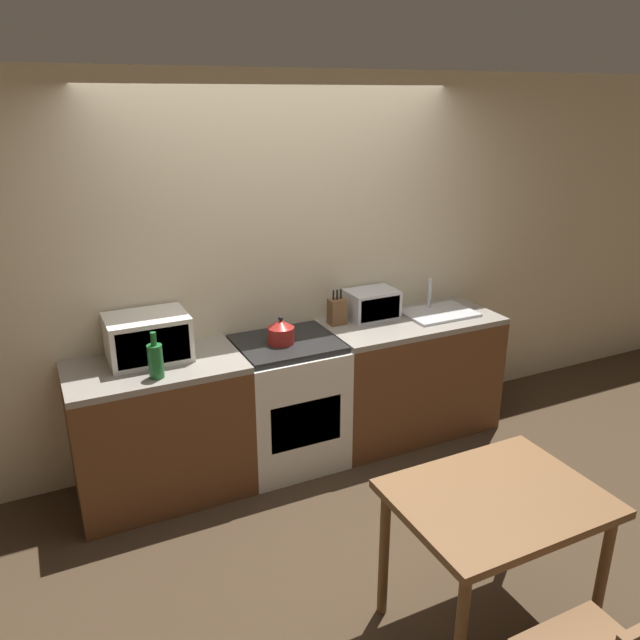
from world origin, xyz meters
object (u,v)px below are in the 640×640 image
kettle (281,332)px  microwave (148,337)px  stove_range (288,402)px  bottle (156,360)px  dining_table (496,513)px  toaster_oven (372,304)px

kettle → microwave: 0.84m
stove_range → kettle: kettle is taller
stove_range → bottle: size_ratio=3.24×
dining_table → toaster_oven: bearing=76.4°
kettle → stove_range: bearing=14.8°
stove_range → dining_table: 1.81m
kettle → microwave: (-0.83, 0.12, 0.06)m
microwave → bottle: bearing=-93.5°
kettle → dining_table: 1.82m
stove_range → bottle: bottle is taller
stove_range → microwave: microwave is taller
stove_range → microwave: bearing=173.1°
bottle → stove_range: bearing=12.0°
stove_range → toaster_oven: 0.94m
microwave → toaster_oven: size_ratio=1.35×
stove_range → bottle: bearing=-168.0°
microwave → stove_range: bearing=-6.9°
microwave → dining_table: size_ratio=0.53×
toaster_oven → dining_table: size_ratio=0.39×
kettle → toaster_oven: (0.79, 0.17, 0.02)m
microwave → toaster_oven: microwave is taller
kettle → microwave: bearing=171.9°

